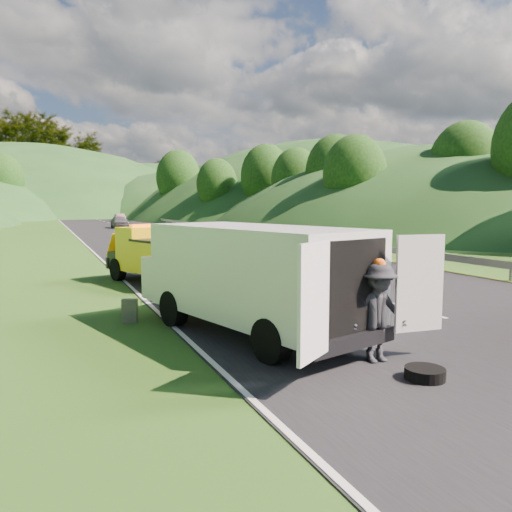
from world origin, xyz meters
name	(u,v)px	position (x,y,z in m)	size (l,w,h in m)	color
ground	(293,306)	(0.00, 0.00, 0.00)	(320.00, 320.00, 0.00)	#38661E
road_surface	(143,233)	(3.00, 40.00, 0.01)	(14.00, 200.00, 0.02)	black
guardrail	(181,227)	(10.30, 52.50, 0.00)	(0.06, 140.00, 1.52)	gray
tree_line_right	(247,223)	(23.00, 60.00, 0.00)	(14.00, 140.00, 14.00)	#315B1A
hills_backdrop	(93,215)	(6.50, 134.70, 0.00)	(201.00, 288.60, 44.00)	#2D5B23
tow_truck	(158,255)	(-2.75, 5.88, 1.10)	(3.42, 5.58, 2.26)	black
white_van	(250,274)	(-2.40, -2.43, 1.44)	(4.84, 7.70, 2.55)	black
woman	(192,304)	(-2.68, 1.56, 0.00)	(0.59, 0.43, 1.61)	white
child	(230,312)	(-1.99, 0.04, 0.00)	(0.48, 0.38, 0.99)	tan
worker	(377,362)	(-0.94, -5.35, 0.00)	(1.24, 0.71, 1.92)	#222327
suitcase	(130,311)	(-4.81, -0.17, 0.31)	(0.38, 0.21, 0.62)	#595842
spare_tire	(425,380)	(-0.78, -6.49, 0.00)	(0.70, 0.70, 0.20)	black
passing_suv	(304,267)	(4.75, 7.94, 0.00)	(2.52, 5.47, 1.52)	black
dist_car_a	(120,228)	(2.14, 51.22, 0.00)	(1.86, 4.63, 1.58)	#464549
dist_car_b	(120,222)	(5.40, 74.07, 0.00)	(1.43, 4.09, 1.35)	#7F5462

